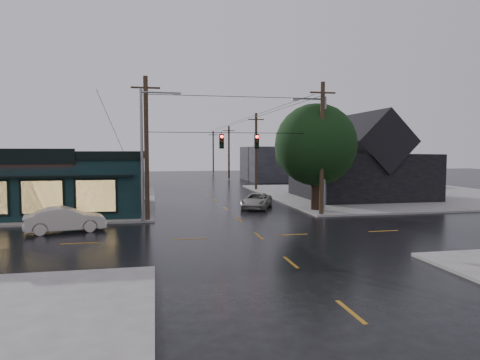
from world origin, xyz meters
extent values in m
plane|color=black|center=(0.00, 0.00, 0.00)|extent=(160.00, 160.00, 0.00)
cube|color=slate|center=(-20.00, 20.00, 0.07)|extent=(28.00, 28.00, 0.15)
cube|color=slate|center=(20.00, 20.00, 0.07)|extent=(28.00, 28.00, 0.15)
cube|color=black|center=(-15.00, 13.00, 2.25)|extent=(16.00, 12.00, 4.20)
cube|color=black|center=(-15.00, 13.00, 4.65)|extent=(16.30, 12.30, 0.60)
cube|color=#FF1E14|center=(-15.00, 6.89, 4.60)|extent=(7.00, 0.16, 0.90)
cube|color=black|center=(15.00, 17.00, 2.40)|extent=(12.00, 11.00, 4.50)
cylinder|color=black|center=(7.00, 9.05, 2.06)|extent=(0.70, 0.70, 3.83)
sphere|color=black|center=(7.00, 9.05, 5.49)|extent=(6.72, 6.72, 6.72)
cylinder|color=black|center=(0.00, 6.50, 6.30)|extent=(13.00, 0.04, 0.04)
cube|color=#372E28|center=(-14.00, 40.00, 2.20)|extent=(12.00, 10.00, 4.40)
cube|color=black|center=(16.00, 45.00, 2.80)|extent=(14.00, 12.00, 5.60)
imported|color=#BEB5A6|center=(-11.38, 3.55, 0.78)|extent=(4.98, 2.68, 1.56)
imported|color=#A29F96|center=(2.69, 11.79, 0.65)|extent=(3.89, 5.18, 1.31)
camera|label=1|loc=(-5.94, -24.09, 5.04)|focal=32.00mm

